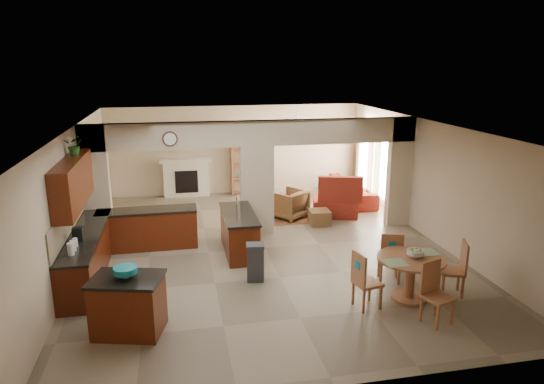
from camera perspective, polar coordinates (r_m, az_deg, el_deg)
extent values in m
plane|color=#7B6C55|center=(11.17, -0.85, -6.60)|extent=(10.00, 10.00, 0.00)
plane|color=white|center=(10.46, -0.91, 7.79)|extent=(10.00, 10.00, 0.00)
plane|color=#C0A98C|center=(15.56, -4.29, 4.97)|extent=(8.00, 0.00, 8.00)
plane|color=#C0A98C|center=(6.18, 7.86, -11.33)|extent=(8.00, 0.00, 8.00)
plane|color=#C0A98C|center=(10.77, -22.29, -0.75)|extent=(0.00, 10.00, 10.00)
plane|color=#C0A98C|center=(12.10, 18.08, 1.30)|extent=(0.00, 10.00, 10.00)
cube|color=#C0A98C|center=(11.67, -19.99, 0.64)|extent=(0.60, 0.25, 2.80)
cube|color=#C0A98C|center=(11.76, -1.77, 0.16)|extent=(0.80, 0.25, 2.20)
cube|color=#C0A98C|center=(12.82, 14.75, 2.30)|extent=(0.60, 0.25, 2.80)
cube|color=#C0A98C|center=(11.48, -1.83, 6.93)|extent=(8.00, 0.25, 0.60)
cube|color=#3B1606|center=(10.27, -20.89, -7.09)|extent=(0.60, 3.20, 0.86)
cube|color=black|center=(10.11, -21.13, -4.70)|extent=(0.62, 3.22, 0.05)
cube|color=tan|center=(10.07, -22.87, -3.06)|extent=(0.02, 3.20, 0.55)
cube|color=#3B1606|center=(11.42, -14.38, -4.31)|extent=(2.20, 0.60, 0.86)
cube|color=black|center=(11.28, -14.53, -2.13)|extent=(2.22, 0.62, 0.05)
cube|color=#3B1606|center=(9.85, -22.38, 0.96)|extent=(0.35, 2.40, 0.90)
cube|color=#3B1606|center=(10.84, -3.89, -4.90)|extent=(0.65, 1.80, 0.86)
cube|color=black|center=(10.69, -3.94, -2.61)|extent=(0.70, 1.85, 0.05)
cube|color=silver|center=(10.06, -3.24, -6.59)|extent=(0.58, 0.04, 0.70)
cylinder|color=#482218|center=(11.18, -11.91, 6.13)|extent=(0.34, 0.03, 0.34)
cube|color=brown|center=(13.34, 2.55, -2.92)|extent=(1.60, 1.30, 0.01)
cube|color=beige|center=(15.47, -10.04, 1.49)|extent=(1.40, 0.28, 1.10)
cube|color=black|center=(15.34, -10.02, 1.19)|extent=(0.70, 0.04, 0.70)
cube|color=beige|center=(15.32, -10.14, 3.66)|extent=(1.60, 0.35, 0.10)
cube|color=brown|center=(15.53, -2.89, 3.09)|extent=(1.00, 0.32, 1.80)
cube|color=white|center=(14.12, 13.40, 2.72)|extent=(0.02, 0.90, 1.90)
cube|color=white|center=(15.65, 10.82, 4.05)|extent=(0.02, 0.90, 1.90)
cube|color=white|center=(14.91, 12.01, 2.85)|extent=(0.02, 0.70, 2.10)
cube|color=#431F1A|center=(13.58, 14.29, 2.17)|extent=(0.10, 0.28, 2.30)
cube|color=#431F1A|center=(14.64, 12.28, 3.22)|extent=(0.10, 0.28, 2.30)
cube|color=#431F1A|center=(15.09, 11.53, 3.61)|extent=(0.10, 0.28, 2.30)
cube|color=#431F1A|center=(16.18, 9.89, 4.46)|extent=(0.10, 0.28, 2.30)
cylinder|color=white|center=(13.72, 2.99, 8.52)|extent=(1.00, 1.00, 0.10)
cube|color=#3B1606|center=(8.08, -16.54, -12.79)|extent=(1.17, 0.95, 0.88)
cube|color=black|center=(7.88, -16.79, -9.80)|extent=(1.23, 1.01, 0.05)
cylinder|color=#147C89|center=(7.84, -16.86, -9.03)|extent=(0.36, 0.36, 0.17)
cube|color=#2F2F32|center=(9.50, -1.97, -8.42)|extent=(0.36, 0.32, 0.69)
cylinder|color=brown|center=(8.91, 16.08, -7.55)|extent=(1.19, 1.19, 0.04)
cylinder|color=brown|center=(9.06, 15.90, -9.81)|extent=(0.17, 0.17, 0.77)
cylinder|color=brown|center=(9.22, 15.73, -11.92)|extent=(0.61, 0.61, 0.07)
cylinder|color=#7DA623|center=(8.90, 16.50, -6.92)|extent=(0.29, 0.29, 0.16)
imported|color=maroon|center=(14.94, 9.30, 0.26)|extent=(2.46, 1.09, 0.70)
cube|color=maroon|center=(13.56, 7.40, -1.71)|extent=(1.39, 1.24, 0.47)
imported|color=maroon|center=(13.18, 2.01, -1.41)|extent=(1.17, 1.17, 0.77)
cube|color=maroon|center=(12.76, 5.60, -2.97)|extent=(0.54, 0.54, 0.38)
imported|color=#1E4813|center=(10.24, -22.22, 5.16)|extent=(0.38, 0.33, 0.39)
cube|color=brown|center=(9.71, 13.66, -7.66)|extent=(0.52, 0.52, 0.05)
cube|color=brown|center=(9.98, 14.41, -8.50)|extent=(0.04, 0.04, 0.44)
cube|color=brown|center=(9.92, 12.45, -8.50)|extent=(0.04, 0.04, 0.44)
cube|color=brown|center=(9.67, 14.73, -9.30)|extent=(0.04, 0.04, 0.44)
cube|color=brown|center=(9.62, 12.70, -9.31)|extent=(0.04, 0.04, 0.44)
cube|color=brown|center=(9.42, 13.94, -6.42)|extent=(0.41, 0.16, 0.55)
cube|color=#147C89|center=(9.37, 13.99, -6.07)|extent=(0.14, 0.05, 0.14)
cube|color=brown|center=(9.49, 20.40, -8.74)|extent=(0.54, 0.54, 0.05)
cube|color=brown|center=(9.70, 19.07, -9.58)|extent=(0.04, 0.04, 0.44)
cube|color=brown|center=(9.40, 19.45, -10.44)|extent=(0.04, 0.04, 0.44)
cube|color=brown|center=(9.77, 21.05, -9.58)|extent=(0.04, 0.04, 0.44)
cube|color=brown|center=(9.47, 21.50, -10.43)|extent=(0.04, 0.04, 0.44)
cube|color=brown|center=(9.42, 21.70, -7.07)|extent=(0.18, 0.41, 0.55)
cube|color=#147C89|center=(9.41, 21.89, -6.68)|extent=(0.06, 0.14, 0.14)
cube|color=brown|center=(8.44, 18.93, -11.67)|extent=(0.53, 0.53, 0.05)
cube|color=brown|center=(8.33, 18.91, -13.82)|extent=(0.04, 0.04, 0.44)
cube|color=brown|center=(8.57, 20.44, -13.12)|extent=(0.04, 0.04, 0.44)
cube|color=brown|center=(8.52, 17.15, -12.98)|extent=(0.04, 0.04, 0.44)
cube|color=brown|center=(8.75, 18.69, -12.32)|extent=(0.04, 0.04, 0.44)
cube|color=brown|center=(8.42, 18.12, -9.40)|extent=(0.41, 0.18, 0.55)
cube|color=#147C89|center=(8.41, 18.03, -8.91)|extent=(0.14, 0.06, 0.14)
cube|color=brown|center=(8.63, 11.16, -10.47)|extent=(0.49, 0.49, 0.05)
cube|color=brown|center=(8.70, 12.66, -12.04)|extent=(0.04, 0.04, 0.44)
cube|color=brown|center=(8.95, 11.41, -11.17)|extent=(0.04, 0.04, 0.44)
cube|color=brown|center=(8.52, 10.74, -12.52)|extent=(0.04, 0.04, 0.44)
cube|color=brown|center=(8.78, 9.52, -11.61)|extent=(0.04, 0.04, 0.44)
cube|color=brown|center=(8.41, 10.17, -8.87)|extent=(0.12, 0.42, 0.55)
cube|color=#147C89|center=(8.37, 10.04, -8.47)|extent=(0.04, 0.14, 0.14)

